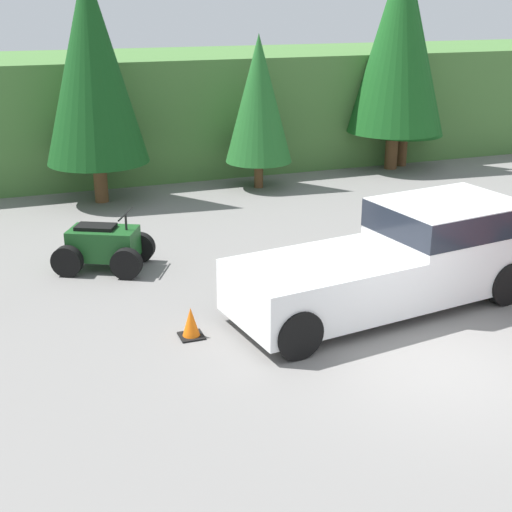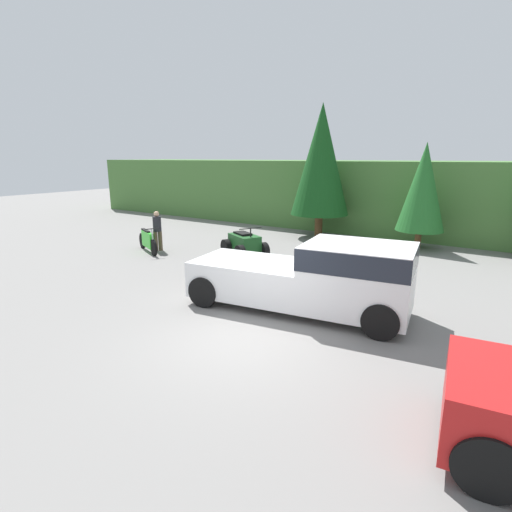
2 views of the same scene
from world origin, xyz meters
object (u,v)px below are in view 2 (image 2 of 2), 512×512
pickup_truck_second (318,275)px  dirt_bike (148,241)px  traffic_cone (197,277)px  rider_person (157,229)px  quad_atv (244,245)px

pickup_truck_second → dirt_bike: bearing=157.8°
pickup_truck_second → dirt_bike: 9.28m
pickup_truck_second → traffic_cone: (-4.16, 0.02, -0.75)m
pickup_truck_second → rider_person: pickup_truck_second is taller
dirt_bike → quad_atv: quad_atv is taller
dirt_bike → traffic_cone: 5.33m
dirt_bike → rider_person: size_ratio=1.25×
pickup_truck_second → quad_atv: size_ratio=2.59×
pickup_truck_second → traffic_cone: 4.23m
dirt_bike → rider_person: rider_person is taller
quad_atv → rider_person: size_ratio=1.34×
quad_atv → rider_person: (-3.75, -1.18, 0.43)m
pickup_truck_second → traffic_cone: bearing=171.8°
dirt_bike → rider_person: bearing=90.3°
traffic_cone → quad_atv: bearing=102.9°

